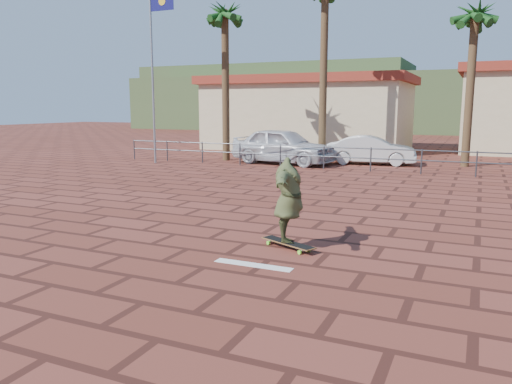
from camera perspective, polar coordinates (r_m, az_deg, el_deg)
ground at (r=9.89m, az=-1.13°, el=-5.86°), size 120.00×120.00×0.00m
paint_stripe at (r=8.57m, az=-0.32°, el=-8.33°), size 1.40×0.22×0.01m
guardrail at (r=21.10m, az=13.00°, el=4.12°), size 24.06×0.06×1.00m
flagpole at (r=24.15m, az=-11.54°, el=14.26°), size 1.30×0.10×8.00m
palm_far_left at (r=25.30m, az=-3.57°, el=19.22°), size 2.40×2.40×8.25m
palm_center at (r=24.40m, az=23.75°, el=17.68°), size 2.40×2.40×7.75m
building_west at (r=32.23m, az=6.07°, el=9.02°), size 12.60×7.60×4.50m
hill_front at (r=58.75m, az=20.54°, el=9.48°), size 70.00×18.00×6.00m
hill_back at (r=69.69m, az=2.29°, el=10.85°), size 35.00×14.00×8.00m
longboard at (r=9.54m, az=3.69°, el=-5.85°), size 1.22×0.76×0.12m
skateboarder at (r=9.35m, az=3.74°, el=-0.94°), size 1.11×2.06×1.62m
car_silver at (r=23.47m, az=3.11°, el=5.29°), size 5.18×2.74×1.68m
car_white at (r=23.84m, az=13.05°, el=4.69°), size 4.18×1.94×1.33m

